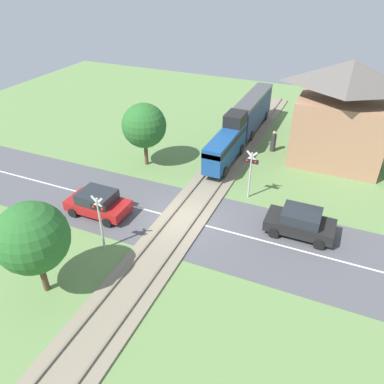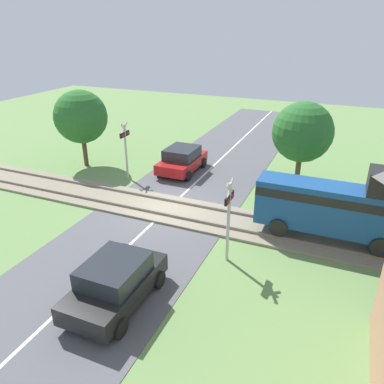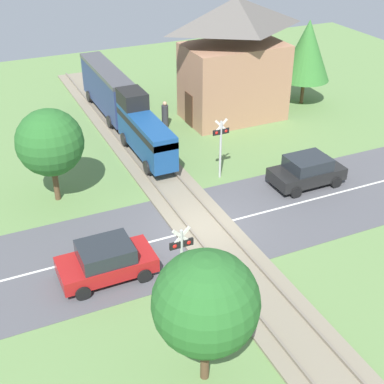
{
  "view_description": "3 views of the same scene",
  "coord_description": "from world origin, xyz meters",
  "px_view_note": "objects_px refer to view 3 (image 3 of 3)",
  "views": [
    {
      "loc": [
        7.66,
        -16.2,
        13.38
      ],
      "look_at": [
        0.0,
        1.32,
        1.2
      ],
      "focal_mm": 35.0,
      "sensor_mm": 36.0,
      "label": 1
    },
    {
      "loc": [
        14.45,
        7.46,
        8.35
      ],
      "look_at": [
        0.0,
        1.32,
        1.2
      ],
      "focal_mm": 35.0,
      "sensor_mm": 36.0,
      "label": 2
    },
    {
      "loc": [
        -8.83,
        -17.99,
        13.78
      ],
      "look_at": [
        0.0,
        1.32,
        1.2
      ],
      "focal_mm": 50.0,
      "sensor_mm": 36.0,
      "label": 3
    }
  ],
  "objects_px": {
    "train": "(122,104)",
    "station_building": "(234,61)",
    "crossing_signal_west_approach": "(182,256)",
    "pedestrian_by_station": "(165,115)",
    "car_near_crossing": "(106,260)",
    "car_far_side": "(307,171)",
    "crossing_signal_east_approach": "(221,141)"
  },
  "relations": [
    {
      "from": "crossing_signal_east_approach",
      "to": "train",
      "type": "bearing_deg",
      "value": 110.37
    },
    {
      "from": "car_near_crossing",
      "to": "crossing_signal_west_approach",
      "type": "bearing_deg",
      "value": -49.9
    },
    {
      "from": "crossing_signal_west_approach",
      "to": "crossing_signal_east_approach",
      "type": "xyz_separation_m",
      "value": [
        5.66,
        7.96,
        0.0
      ]
    },
    {
      "from": "car_far_side",
      "to": "crossing_signal_west_approach",
      "type": "distance_m",
      "value": 10.89
    },
    {
      "from": "train",
      "to": "car_far_side",
      "type": "relative_size",
      "value": 3.73
    },
    {
      "from": "car_near_crossing",
      "to": "car_far_side",
      "type": "height_order",
      "value": "car_far_side"
    },
    {
      "from": "train",
      "to": "crossing_signal_west_approach",
      "type": "distance_m",
      "value": 15.84
    },
    {
      "from": "crossing_signal_east_approach",
      "to": "car_far_side",
      "type": "bearing_deg",
      "value": -34.52
    },
    {
      "from": "car_near_crossing",
      "to": "train",
      "type": "bearing_deg",
      "value": 69.15
    },
    {
      "from": "train",
      "to": "crossing_signal_west_approach",
      "type": "bearing_deg",
      "value": -100.3
    },
    {
      "from": "crossing_signal_west_approach",
      "to": "pedestrian_by_station",
      "type": "distance_m",
      "value": 16.32
    },
    {
      "from": "crossing_signal_west_approach",
      "to": "crossing_signal_east_approach",
      "type": "bearing_deg",
      "value": 54.57
    },
    {
      "from": "train",
      "to": "pedestrian_by_station",
      "type": "bearing_deg",
      "value": -6.05
    },
    {
      "from": "station_building",
      "to": "train",
      "type": "bearing_deg",
      "value": 175.11
    },
    {
      "from": "car_far_side",
      "to": "crossing_signal_east_approach",
      "type": "height_order",
      "value": "crossing_signal_east_approach"
    },
    {
      "from": "train",
      "to": "crossing_signal_east_approach",
      "type": "relative_size",
      "value": 4.23
    },
    {
      "from": "train",
      "to": "station_building",
      "type": "distance_m",
      "value": 7.59
    },
    {
      "from": "car_near_crossing",
      "to": "station_building",
      "type": "bearing_deg",
      "value": 45.27
    },
    {
      "from": "car_near_crossing",
      "to": "pedestrian_by_station",
      "type": "relative_size",
      "value": 2.21
    },
    {
      "from": "car_near_crossing",
      "to": "pedestrian_by_station",
      "type": "distance_m",
      "value": 14.88
    },
    {
      "from": "crossing_signal_west_approach",
      "to": "pedestrian_by_station",
      "type": "height_order",
      "value": "crossing_signal_west_approach"
    },
    {
      "from": "crossing_signal_east_approach",
      "to": "station_building",
      "type": "bearing_deg",
      "value": 57.26
    },
    {
      "from": "car_near_crossing",
      "to": "crossing_signal_east_approach",
      "type": "xyz_separation_m",
      "value": [
        7.8,
        5.42,
        1.32
      ]
    },
    {
      "from": "car_near_crossing",
      "to": "car_far_side",
      "type": "bearing_deg",
      "value": 14.07
    },
    {
      "from": "car_near_crossing",
      "to": "station_building",
      "type": "xyz_separation_m",
      "value": [
        12.3,
        12.41,
        2.96
      ]
    },
    {
      "from": "train",
      "to": "car_near_crossing",
      "type": "bearing_deg",
      "value": -110.85
    },
    {
      "from": "crossing_signal_west_approach",
      "to": "pedestrian_by_station",
      "type": "xyz_separation_m",
      "value": [
        5.52,
        15.29,
        -1.34
      ]
    },
    {
      "from": "train",
      "to": "pedestrian_by_station",
      "type": "relative_size",
      "value": 8.22
    },
    {
      "from": "car_far_side",
      "to": "pedestrian_by_station",
      "type": "distance_m",
      "value": 10.59
    },
    {
      "from": "station_building",
      "to": "pedestrian_by_station",
      "type": "xyz_separation_m",
      "value": [
        -4.63,
        0.34,
        -2.97
      ]
    },
    {
      "from": "train",
      "to": "crossing_signal_west_approach",
      "type": "xyz_separation_m",
      "value": [
        -2.83,
        -15.58,
        0.25
      ]
    },
    {
      "from": "car_near_crossing",
      "to": "station_building",
      "type": "relative_size",
      "value": 0.49
    }
  ]
}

